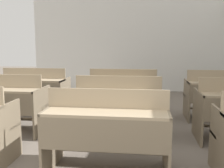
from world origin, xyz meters
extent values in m
cube|color=silver|center=(0.00, 6.76, 1.40)|extent=(5.79, 0.06, 2.80)
cube|color=#7D6E57|center=(-1.04, 1.47, 0.36)|extent=(0.03, 0.69, 0.73)
cube|color=#7B6C55|center=(-0.50, 1.47, 0.36)|extent=(0.03, 0.69, 0.73)
cube|color=#7B6C55|center=(0.77, 1.47, 0.36)|extent=(0.03, 0.69, 0.73)
cube|color=tan|center=(0.14, 1.29, 0.71)|extent=(1.30, 0.34, 0.03)
cube|color=#7B6C55|center=(0.14, 1.13, 0.53)|extent=(1.24, 0.02, 0.33)
cube|color=tan|center=(0.14, 1.45, 0.83)|extent=(1.30, 0.02, 0.21)
cube|color=tan|center=(0.14, 1.68, 0.41)|extent=(1.30, 0.27, 0.03)
cube|color=#7B6C55|center=(0.14, 1.68, 0.15)|extent=(1.24, 0.04, 0.04)
cube|color=#7A6B54|center=(1.31, 1.47, 0.36)|extent=(0.03, 0.69, 0.73)
cube|color=#7F6F58|center=(-1.07, 2.62, 0.36)|extent=(0.03, 0.69, 0.73)
cube|color=tan|center=(-1.71, 2.60, 0.83)|extent=(1.30, 0.02, 0.21)
cube|color=tan|center=(-1.71, 2.83, 0.41)|extent=(1.30, 0.27, 0.03)
cube|color=#7F6F58|center=(-1.71, 2.83, 0.15)|extent=(1.24, 0.04, 0.04)
cube|color=#7E6F58|center=(-0.50, 2.65, 0.36)|extent=(0.03, 0.69, 0.73)
cube|color=#7E6F58|center=(0.77, 2.65, 0.36)|extent=(0.03, 0.69, 0.73)
cube|color=tan|center=(0.14, 2.47, 0.71)|extent=(1.30, 0.34, 0.03)
cube|color=#7E6F58|center=(0.14, 2.31, 0.53)|extent=(1.24, 0.02, 0.33)
cube|color=tan|center=(0.14, 2.63, 0.83)|extent=(1.30, 0.02, 0.21)
cube|color=tan|center=(0.14, 2.86, 0.41)|extent=(1.30, 0.27, 0.03)
cube|color=#7E6F58|center=(0.14, 2.86, 0.15)|extent=(1.24, 0.04, 0.04)
cube|color=#7A6A53|center=(1.32, 2.62, 0.36)|extent=(0.03, 0.69, 0.73)
cube|color=#83735C|center=(-2.31, 3.77, 0.36)|extent=(0.03, 0.69, 0.73)
cube|color=#83735C|center=(-1.04, 3.77, 0.36)|extent=(0.03, 0.69, 0.73)
cube|color=tan|center=(-1.68, 3.59, 0.71)|extent=(1.30, 0.34, 0.03)
cube|color=#83735C|center=(-1.68, 3.43, 0.53)|extent=(1.24, 0.02, 0.33)
cube|color=tan|center=(-1.68, 3.75, 0.83)|extent=(1.30, 0.02, 0.21)
cube|color=tan|center=(-1.68, 3.98, 0.41)|extent=(1.30, 0.27, 0.03)
cube|color=#83735C|center=(-1.68, 3.98, 0.15)|extent=(1.24, 0.04, 0.04)
cube|color=#796953|center=(-0.52, 3.78, 0.36)|extent=(0.03, 0.69, 0.73)
cube|color=#796953|center=(0.75, 3.78, 0.36)|extent=(0.03, 0.69, 0.73)
cube|color=tan|center=(0.12, 3.60, 0.71)|extent=(1.30, 0.34, 0.03)
cube|color=#796953|center=(0.12, 3.45, 0.53)|extent=(1.24, 0.02, 0.33)
cube|color=tan|center=(0.12, 3.76, 0.83)|extent=(1.30, 0.02, 0.21)
cube|color=tan|center=(0.12, 3.99, 0.41)|extent=(1.30, 0.27, 0.03)
cube|color=#796953|center=(0.12, 3.99, 0.15)|extent=(1.24, 0.04, 0.04)
cube|color=#81725B|center=(1.33, 3.77, 0.36)|extent=(0.03, 0.69, 0.73)
cube|color=tan|center=(1.97, 3.75, 0.83)|extent=(1.30, 0.02, 0.21)
cube|color=tan|center=(1.97, 3.98, 0.41)|extent=(1.30, 0.27, 0.03)
cube|color=#81725B|center=(1.97, 3.98, 0.15)|extent=(1.24, 0.04, 0.04)
camera|label=1|loc=(0.52, -1.25, 1.40)|focal=42.00mm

